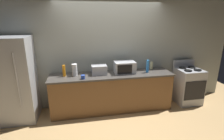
{
  "coord_description": "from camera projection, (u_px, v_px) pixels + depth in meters",
  "views": [
    {
      "loc": [
        -0.74,
        -3.39,
        2.17
      ],
      "look_at": [
        0.0,
        0.4,
        1.0
      ],
      "focal_mm": 28.26,
      "sensor_mm": 36.0,
      "label": 1
    }
  ],
  "objects": [
    {
      "name": "bottle_spray_cleaner",
      "position": [
        148.0,
        66.0,
        4.15
      ],
      "size": [
        0.06,
        0.06,
        0.3
      ],
      "primitive_type": "cylinder",
      "color": "#338CE5",
      "rests_on": "counter_run"
    },
    {
      "name": "paper_towel_roll",
      "position": [
        75.0,
        70.0,
        3.92
      ],
      "size": [
        0.12,
        0.12,
        0.27
      ],
      "primitive_type": "cylinder",
      "color": "white",
      "rests_on": "counter_run"
    },
    {
      "name": "bottle_dish_soap",
      "position": [
        64.0,
        71.0,
        3.88
      ],
      "size": [
        0.07,
        0.07,
        0.26
      ],
      "primitive_type": "cylinder",
      "color": "orange",
      "rests_on": "counter_run"
    },
    {
      "name": "ground_plane",
      "position": [
        115.0,
        118.0,
        3.95
      ],
      "size": [
        8.0,
        8.0,
        0.0
      ],
      "primitive_type": "plane",
      "color": "tan"
    },
    {
      "name": "bottle_hand_soap",
      "position": [
        152.0,
        66.0,
        4.43
      ],
      "size": [
        0.07,
        0.07,
        0.19
      ],
      "primitive_type": "cylinder",
      "color": "beige",
      "rests_on": "counter_run"
    },
    {
      "name": "mug_blue",
      "position": [
        83.0,
        77.0,
        3.74
      ],
      "size": [
        0.09,
        0.09,
        0.09
      ],
      "primitive_type": "cylinder",
      "color": "#2D4CB2",
      "rests_on": "counter_run"
    },
    {
      "name": "refrigerator",
      "position": [
        16.0,
        80.0,
        3.69
      ],
      "size": [
        0.72,
        0.73,
        1.8
      ],
      "color": "#B7BABF",
      "rests_on": "ground_plane"
    },
    {
      "name": "stove_range",
      "position": [
        188.0,
        86.0,
        4.56
      ],
      "size": [
        0.6,
        0.61,
        1.08
      ],
      "color": "#B7BABF",
      "rests_on": "ground_plane"
    },
    {
      "name": "microwave",
      "position": [
        125.0,
        67.0,
        4.13
      ],
      "size": [
        0.48,
        0.35,
        0.27
      ],
      "color": "#B7BABF",
      "rests_on": "counter_run"
    },
    {
      "name": "back_wall",
      "position": [
        109.0,
        52.0,
        4.32
      ],
      "size": [
        6.4,
        0.1,
        2.7
      ],
      "primitive_type": "cube",
      "color": "#9EA399",
      "rests_on": "ground_plane"
    },
    {
      "name": "counter_run",
      "position": [
        112.0,
        92.0,
        4.19
      ],
      "size": [
        2.84,
        0.64,
        0.9
      ],
      "color": "brown",
      "rests_on": "ground_plane"
    },
    {
      "name": "toaster_oven",
      "position": [
        99.0,
        70.0,
        4.04
      ],
      "size": [
        0.34,
        0.26,
        0.21
      ],
      "primitive_type": "cube",
      "color": "#B7BABF",
      "rests_on": "counter_run"
    }
  ]
}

